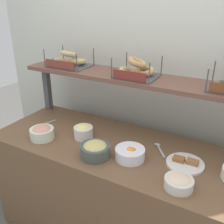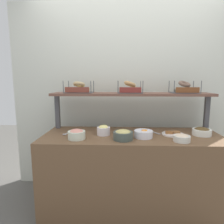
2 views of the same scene
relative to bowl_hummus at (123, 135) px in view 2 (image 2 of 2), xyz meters
The scene contains 18 objects.
ground_plane 0.92m from the bowl_hummus, 61.06° to the left, with size 8.00×8.00×0.00m, color #595651.
back_wall 0.79m from the bowl_hummus, 82.31° to the left, with size 3.09×0.06×2.40m, color silver.
deli_counter 0.52m from the bowl_hummus, 61.06° to the left, with size 1.89×0.70×0.85m, color brown.
shelf_riser_left 0.92m from the bowl_hummus, 150.34° to the left, with size 0.05×0.05×0.40m, color #4C4C51.
shelf_riser_right 1.09m from the bowl_hummus, 24.49° to the left, with size 0.05×0.05×0.40m, color #4C4C51.
upper_shelf 0.59m from the bowl_hummus, 77.62° to the left, with size 1.85×0.32×0.03m, color brown.
bowl_hummus is the anchor object (origin of this frame).
bowl_fruit_salad 0.22m from the bowl_hummus, 22.07° to the left, with size 0.19×0.19×0.09m.
bowl_egg_salad 0.26m from the bowl_hummus, 141.56° to the left, with size 0.14×0.14×0.11m.
bowl_lox_spread 0.46m from the bowl_hummus, behind, with size 0.17×0.17×0.10m.
bowl_chocolate_spread 0.86m from the bowl_hummus, 13.13° to the left, with size 0.19×0.19×0.08m.
bowl_potato_salad 0.56m from the bowl_hummus, ahead, with size 0.16×0.16×0.07m.
serving_plate_white 0.57m from the bowl_hummus, 19.68° to the left, with size 0.23×0.23×0.04m.
serving_spoon_near_plate 0.44m from the bowl_hummus, 41.15° to the left, with size 0.12×0.15×0.01m.
serving_spoon_by_edge 0.63m from the bowl_hummus, 164.14° to the left, with size 0.08×0.17×0.01m.
bagel_basket_plain 0.80m from the bowl_hummus, 139.35° to the left, with size 0.32×0.26×0.14m.
bagel_basket_sesame 0.61m from the bowl_hummus, 79.60° to the left, with size 0.28×0.25×0.15m.
bagel_basket_poppy 0.94m from the bowl_hummus, 32.49° to the left, with size 0.30×0.26×0.15m.
Camera 2 is at (-0.13, -2.01, 1.42)m, focal length 31.13 mm.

